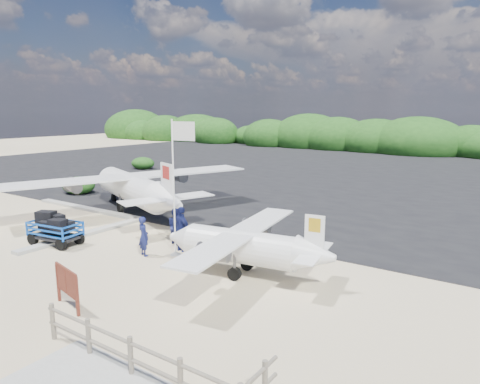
{
  "coord_description": "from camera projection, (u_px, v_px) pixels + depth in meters",
  "views": [
    {
      "loc": [
        12.97,
        -10.91,
        6.0
      ],
      "look_at": [
        1.89,
        5.55,
        2.2
      ],
      "focal_mm": 32.0,
      "sensor_mm": 36.0,
      "label": 1
    }
  ],
  "objects": [
    {
      "name": "vegetation_band",
      "position": [
        419.0,
        152.0,
        61.94
      ],
      "size": [
        124.0,
        8.0,
        4.4
      ],
      "primitive_type": null,
      "color": "#B2B2B2",
      "rests_on": "ground"
    },
    {
      "name": "lagoon",
      "position": [
        33.0,
        222.0,
        23.3
      ],
      "size": [
        9.0,
        7.0,
        0.4
      ],
      "primitive_type": null,
      "color": "#B2B2B2",
      "rests_on": "ground"
    },
    {
      "name": "crew_b",
      "position": [
        176.0,
        226.0,
        19.44
      ],
      "size": [
        0.94,
        0.81,
        1.66
      ],
      "primitive_type": "imported",
      "rotation": [
        0.0,
        0.0,
        2.88
      ],
      "color": "#161C52",
      "rests_on": "ground"
    },
    {
      "name": "crew_c",
      "position": [
        182.0,
        229.0,
        18.35
      ],
      "size": [
        1.22,
        0.69,
        1.96
      ],
      "primitive_type": "imported",
      "rotation": [
        0.0,
        0.0,
        2.94
      ],
      "color": "#161C52",
      "rests_on": "ground"
    },
    {
      "name": "baggage_cart",
      "position": [
        56.0,
        244.0,
        19.45
      ],
      "size": [
        2.7,
        1.77,
        1.26
      ],
      "primitive_type": null,
      "rotation": [
        0.0,
        0.0,
        0.14
      ],
      "color": "blue",
      "rests_on": "ground"
    },
    {
      "name": "fence",
      "position": [
        132.0,
        377.0,
        9.77
      ],
      "size": [
        6.4,
        2.0,
        1.1
      ],
      "primitive_type": null,
      "color": "#B2B2B2",
      "rests_on": "ground"
    },
    {
      "name": "aircraft_small",
      "position": [
        300.0,
        164.0,
        48.2
      ],
      "size": [
        7.73,
        7.73,
        2.45
      ],
      "primitive_type": null,
      "rotation": [
        0.0,
        0.0,
        3.29
      ],
      "color": "#B2B2B2",
      "rests_on": "ground"
    },
    {
      "name": "flagpole",
      "position": [
        176.0,
        254.0,
        18.08
      ],
      "size": [
        1.16,
        0.54,
        5.66
      ],
      "primitive_type": null,
      "rotation": [
        0.0,
        0.0,
        0.06
      ],
      "color": "white",
      "rests_on": "ground"
    },
    {
      "name": "crew_a",
      "position": [
        144.0,
        236.0,
        17.81
      ],
      "size": [
        0.71,
        0.57,
        1.68
      ],
      "primitive_type": "imported",
      "rotation": [
        0.0,
        0.0,
        2.83
      ],
      "color": "#161C52",
      "rests_on": "ground"
    },
    {
      "name": "ground",
      "position": [
        124.0,
        262.0,
        17.14
      ],
      "size": [
        160.0,
        160.0,
        0.0
      ],
      "primitive_type": "plane",
      "color": "beige"
    },
    {
      "name": "asphalt_apron",
      "position": [
        364.0,
        173.0,
        41.58
      ],
      "size": [
        90.0,
        50.0,
        0.04
      ],
      "primitive_type": null,
      "color": "#B2B2B2",
      "rests_on": "ground"
    },
    {
      "name": "signboard",
      "position": [
        69.0,
        308.0,
        13.19
      ],
      "size": [
        1.62,
        0.49,
        1.34
      ],
      "primitive_type": null,
      "rotation": [
        0.0,
        0.0,
        -0.21
      ],
      "color": "maroon",
      "rests_on": "ground"
    }
  ]
}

